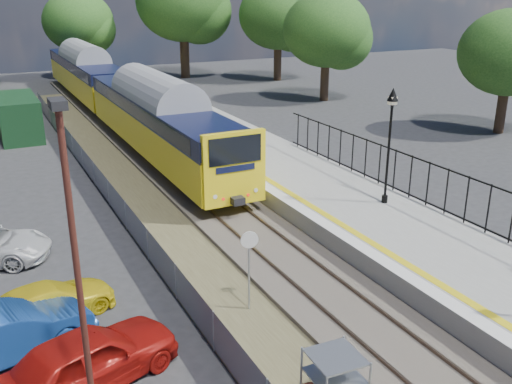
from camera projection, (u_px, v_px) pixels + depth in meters
ground at (367, 330)px, 15.92m from camera, size 120.00×120.00×0.00m
track_bed at (217, 214)px, 23.85m from camera, size 5.90×80.00×0.29m
platform at (333, 201)px, 24.28m from camera, size 5.00×70.00×0.90m
platform_edge at (291, 199)px, 23.26m from camera, size 0.90×70.00×0.01m
victorian_lamp_north at (391, 119)px, 21.77m from camera, size 0.44×0.44×4.60m
palisade_fence at (483, 206)px, 19.95m from camera, size 0.12×26.00×2.00m
wire_fence at (114, 200)px, 24.07m from camera, size 0.06×52.00×1.20m
tree_line at (91, 18)px, 49.69m from camera, size 56.80×43.80×11.88m
train at (114, 90)px, 39.81m from camera, size 2.82×40.83×3.51m
speed_sign at (249, 258)px, 16.30m from camera, size 0.51×0.16×2.57m
carpark_lamp at (78, 280)px, 10.00m from camera, size 0.25×0.50×7.36m
car_red at (89, 359)px, 13.45m from camera, size 4.77×3.19×1.51m
car_blue at (7, 333)px, 14.53m from camera, size 4.57×2.59×1.43m
car_yellow at (48, 302)px, 16.26m from camera, size 4.12×2.48×1.12m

